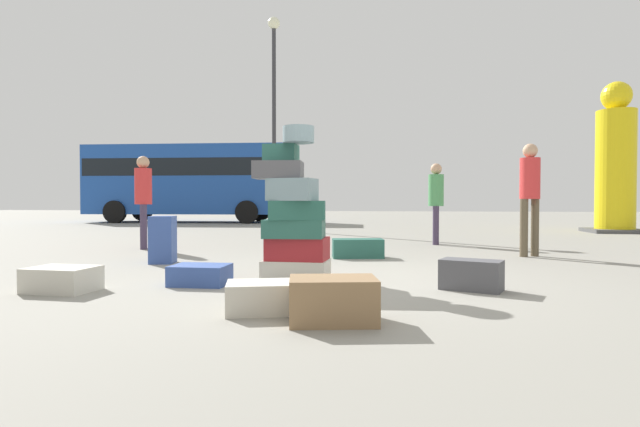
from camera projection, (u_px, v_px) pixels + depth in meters
ground_plane at (334, 281)px, 5.35m from camera, size 80.00×80.00×0.00m
suitcase_tower at (294, 219)px, 5.46m from camera, size 0.81×0.67×1.68m
suitcase_charcoal_right_side at (471, 275)px, 4.79m from camera, size 0.63×0.48×0.29m
suitcase_brown_foreground_near at (333, 300)px, 3.50m from camera, size 0.68×0.53×0.32m
suitcase_navy_left_side at (163, 240)px, 6.89m from camera, size 0.38×0.39×0.65m
suitcase_teal_upright_blue at (358, 248)px, 7.56m from camera, size 0.82×0.52×0.29m
suitcase_cream_behind_tower at (273, 297)px, 3.84m from camera, size 0.79×0.59×0.23m
suitcase_cream_foreground_far at (62, 279)px, 4.71m from camera, size 0.61×0.45×0.23m
suitcase_navy_white_trunk at (200, 275)px, 5.09m from camera, size 0.58×0.44×0.20m
person_bearded_onlooker at (143, 194)px, 8.95m from camera, size 0.30×0.31×1.67m
person_tourist_with_camera at (436, 196)px, 9.91m from camera, size 0.30×0.34×1.61m
person_passerby_in_red at (530, 189)px, 7.71m from camera, size 0.31×0.30×1.75m
yellow_dummy_statue at (615, 166)px, 13.76m from camera, size 1.42×1.42×4.16m
parked_bus at (191, 178)px, 20.89m from camera, size 8.45×3.30×3.15m
lamp_post at (274, 92)px, 14.94m from camera, size 0.36×0.36×6.38m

